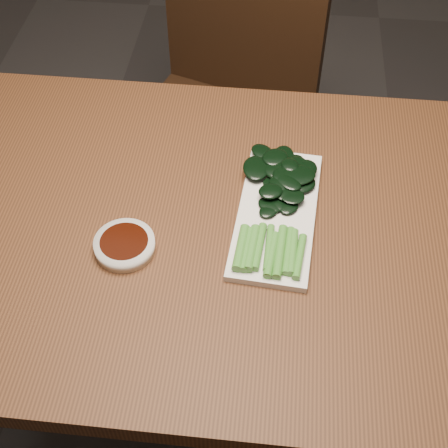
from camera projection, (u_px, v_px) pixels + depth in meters
ground at (216, 401)px, 1.71m from camera, size 6.00×6.00×0.00m
table at (213, 246)px, 1.19m from camera, size 1.40×0.80×0.75m
chair_far at (223, 106)px, 1.76m from camera, size 0.59×0.59×0.89m
sauce_bowl at (125, 245)px, 1.09m from camera, size 0.11×0.11×0.02m
serving_plate at (277, 214)px, 1.14m from camera, size 0.16×0.33×0.01m
gai_lan at (278, 194)px, 1.15m from camera, size 0.15×0.33×0.03m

